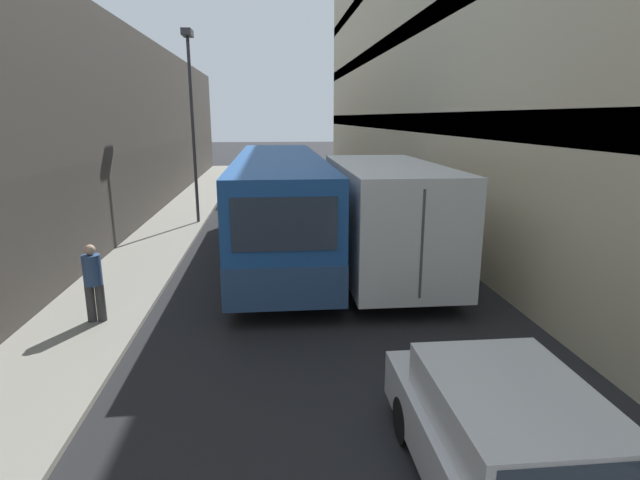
# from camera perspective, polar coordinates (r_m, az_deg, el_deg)

# --- Properties ---
(ground_plane) EXTENTS (150.00, 150.00, 0.00)m
(ground_plane) POSITION_cam_1_polar(r_m,az_deg,el_deg) (14.53, -1.20, -2.83)
(ground_plane) COLOR #232326
(sidewalk_left) EXTENTS (2.32, 60.00, 0.10)m
(sidewalk_left) POSITION_cam_1_polar(r_m,az_deg,el_deg) (14.99, -20.33, -2.98)
(sidewalk_left) COLOR gray
(sidewalk_left) RESTS_ON ground_plane
(building_left_shopfront) EXTENTS (2.40, 60.00, 7.44)m
(building_left_shopfront) POSITION_cam_1_polar(r_m,az_deg,el_deg) (15.20, -29.76, 9.08)
(building_left_shopfront) COLOR #423D38
(building_left_shopfront) RESTS_ON ground_plane
(car_hatchback) EXTENTS (1.86, 4.20, 1.40)m
(car_hatchback) POSITION_cam_1_polar(r_m,az_deg,el_deg) (6.15, 21.17, -21.38)
(car_hatchback) COLOR silver
(car_hatchback) RESTS_ON ground_plane
(bus) EXTENTS (2.52, 12.01, 3.04)m
(bus) POSITION_cam_1_polar(r_m,az_deg,el_deg) (15.50, -4.64, 4.32)
(bus) COLOR #1E519E
(bus) RESTS_ON ground_plane
(box_truck) EXTENTS (2.49, 8.68, 3.02)m
(box_truck) POSITION_cam_1_polar(r_m,az_deg,el_deg) (13.88, 6.75, 3.17)
(box_truck) COLOR silver
(box_truck) RESTS_ON ground_plane
(panel_van) EXTENTS (1.85, 4.27, 1.87)m
(panel_van) POSITION_cam_1_polar(r_m,az_deg,el_deg) (26.98, -7.32, 7.09)
(panel_van) COLOR #BCBCC1
(panel_van) RESTS_ON ground_plane
(pedestrian) EXTENTS (0.38, 0.36, 1.62)m
(pedestrian) POSITION_cam_1_polar(r_m,az_deg,el_deg) (11.07, -24.49, -4.23)
(pedestrian) COLOR #383838
(pedestrian) RESTS_ON sidewalk_left
(street_lamp) EXTENTS (0.36, 0.80, 7.20)m
(street_lamp) POSITION_cam_1_polar(r_m,az_deg,el_deg) (20.19, -14.55, 15.93)
(street_lamp) COLOR #38383D
(street_lamp) RESTS_ON sidewalk_left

